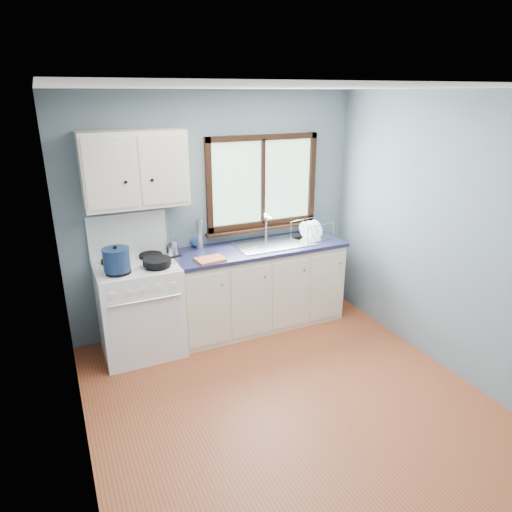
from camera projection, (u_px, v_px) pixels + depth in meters
name	position (u px, v px, depth m)	size (l,w,h in m)	color
floor	(296.00, 411.00, 3.77)	(3.20, 3.60, 0.02)	#9F4C29
ceiling	(308.00, 86.00, 2.91)	(3.20, 3.60, 0.02)	white
wall_back	(216.00, 213.00, 4.88)	(3.20, 0.02, 2.50)	slate
wall_left	(66.00, 311.00, 2.70)	(0.02, 3.60, 2.50)	slate
wall_right	(461.00, 241.00, 3.97)	(0.02, 3.60, 2.50)	slate
gas_range	(139.00, 306.00, 4.48)	(0.76, 0.69, 1.36)	white
base_cabinets	(259.00, 290.00, 5.04)	(1.85, 0.60, 0.88)	beige
countertop	(259.00, 248.00, 4.87)	(1.89, 0.64, 0.04)	#191936
sink	(274.00, 249.00, 4.96)	(0.84, 0.46, 0.44)	silver
window	(263.00, 189.00, 4.99)	(1.36, 0.10, 1.03)	#9EC6A8
upper_cabinets	(135.00, 169.00, 4.20)	(0.95, 0.35, 0.70)	beige
skillet	(157.00, 261.00, 4.24)	(0.42, 0.33, 0.05)	black
stockpot	(116.00, 259.00, 4.06)	(0.29, 0.29, 0.24)	#14274A
utensil_crock	(172.00, 248.00, 4.58)	(0.15, 0.15, 0.38)	silver
thermos	(199.00, 234.00, 4.74)	(0.07, 0.07, 0.32)	silver
soap_bottle	(200.00, 236.00, 4.75)	(0.11, 0.11, 0.28)	blue
dish_towel	(210.00, 259.00, 4.46)	(0.27, 0.20, 0.02)	orange
dish_rack	(311.00, 234.00, 5.11)	(0.45, 0.37, 0.21)	silver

